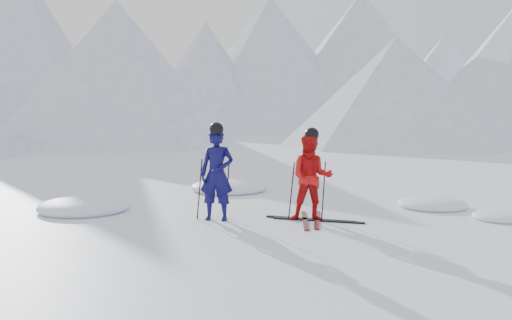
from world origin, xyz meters
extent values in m
plane|color=white|center=(0.00, 0.00, 0.00)|extent=(160.00, 160.00, 0.00)
cone|color=#B2BCD1|center=(-11.51, 40.48, 7.17)|extent=(23.96, 23.96, 14.35)
cone|color=#B2BCD1|center=(-5.08, 51.27, 5.96)|extent=(17.69, 17.69, 11.93)
cone|color=#B2BCD1|center=(4.51, 43.52, 5.42)|extent=(19.63, 19.63, 10.85)
cone|color=#B2BCD1|center=(11.74, 46.25, 7.07)|extent=(23.31, 23.31, 14.15)
cone|color=#B2BCD1|center=(21.49, 44.84, 7.44)|extent=(28.94, 28.94, 14.88)
cone|color=silver|center=(31.93, 45.34, 5.38)|extent=(24.45, 24.45, 10.76)
cone|color=#B2BCD1|center=(12.00, 20.00, 3.25)|extent=(14.00, 14.00, 6.50)
cone|color=#B2BCD1|center=(-4.00, 26.00, 4.50)|extent=(16.00, 16.00, 9.00)
imported|color=#0C0B44|center=(-2.35, 0.46, 0.85)|extent=(0.74, 0.63, 1.71)
imported|color=red|center=(-0.68, -0.05, 0.81)|extent=(0.94, 0.84, 1.61)
cylinder|color=black|center=(-2.65, 0.61, 0.57)|extent=(0.12, 0.08, 1.14)
cylinder|color=black|center=(-2.10, 0.71, 0.57)|extent=(0.12, 0.07, 1.14)
cylinder|color=black|center=(-0.98, 0.20, 0.54)|extent=(0.11, 0.09, 1.07)
cylinder|color=black|center=(-0.38, 0.10, 0.54)|extent=(0.11, 0.08, 1.07)
cube|color=black|center=(-0.80, -0.05, 0.01)|extent=(0.60, 1.65, 0.03)
cube|color=black|center=(-0.56, -0.05, 0.01)|extent=(0.71, 1.61, 0.03)
cube|color=black|center=(-0.67, 0.03, 0.01)|extent=(1.47, 1.01, 0.03)
cube|color=black|center=(-0.57, -0.12, 0.01)|extent=(1.50, 0.97, 0.03)
ellipsoid|color=white|center=(-4.80, 2.05, 0.00)|extent=(1.82, 1.82, 0.40)
ellipsoid|color=white|center=(2.29, 0.67, 0.00)|extent=(1.42, 1.42, 0.31)
ellipsoid|color=white|center=(-1.37, 4.13, 0.00)|extent=(1.93, 1.93, 0.43)
ellipsoid|color=white|center=(2.81, -0.81, 0.00)|extent=(1.05, 1.05, 0.23)
camera|label=1|loc=(-4.13, -9.33, 1.98)|focal=38.00mm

